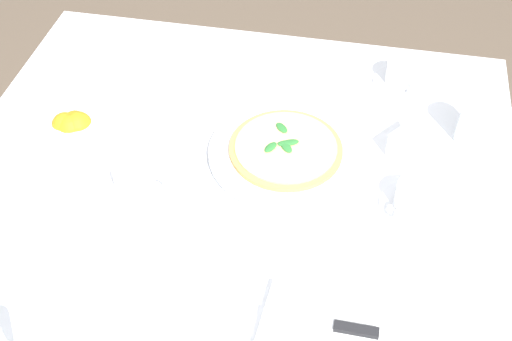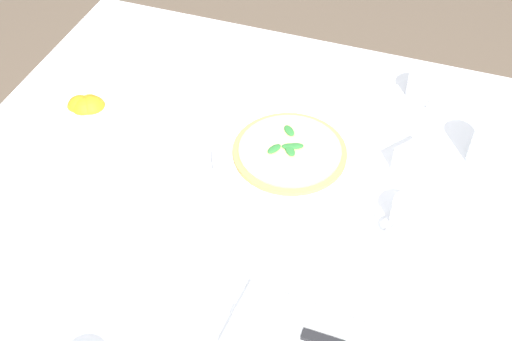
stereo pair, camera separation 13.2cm
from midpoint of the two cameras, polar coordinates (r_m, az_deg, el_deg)
dining_table at (r=1.39m, az=-0.23°, el=-5.78°), size 1.18×1.18×0.74m
pizza_plate at (r=1.36m, az=5.76°, el=1.14°), size 0.33×0.33×0.02m
pizza at (r=1.36m, az=5.80°, el=1.57°), size 0.24×0.24×0.02m
coffee_cup_far_right at (r=1.28m, az=16.42°, el=-4.00°), size 0.13×0.13×0.06m
coffee_cup_back_corner at (r=1.57m, az=17.01°, el=6.88°), size 0.13×0.13×0.06m
coffee_cup_near_left at (r=1.31m, az=-7.92°, el=-0.12°), size 0.13×0.13×0.07m
water_glass_right_edge at (r=1.43m, az=22.42°, el=1.95°), size 0.07×0.07×0.11m
napkin_folded at (r=1.11m, az=7.06°, el=-14.61°), size 0.23×0.15×0.02m
dinner_knife at (r=1.10m, az=6.98°, el=-14.22°), size 0.20×0.02×0.01m
citrus_bowl at (r=1.47m, az=-12.27°, el=5.04°), size 0.15×0.15×0.07m
menu_card at (r=1.40m, az=16.10°, el=1.54°), size 0.06×0.07×0.06m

